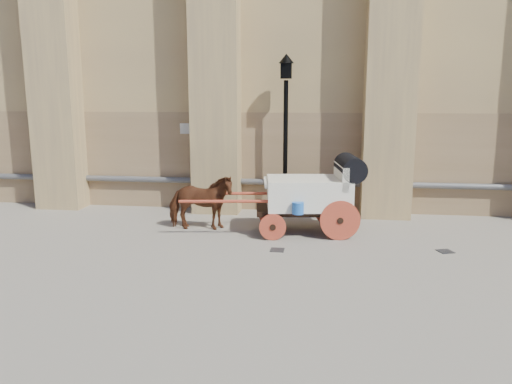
# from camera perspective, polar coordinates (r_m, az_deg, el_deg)

# --- Properties ---
(ground) EXTENTS (90.00, 90.00, 0.00)m
(ground) POSITION_cam_1_polar(r_m,az_deg,el_deg) (11.80, -3.16, -6.35)
(ground) COLOR gray
(ground) RESTS_ON ground
(horse) EXTENTS (1.81, 0.93, 1.48)m
(horse) POSITION_cam_1_polar(r_m,az_deg,el_deg) (13.21, -6.37, -1.19)
(horse) COLOR brown
(horse) RESTS_ON ground
(carriage) EXTENTS (4.73, 1.82, 2.02)m
(carriage) POSITION_cam_1_polar(r_m,az_deg,el_deg) (12.86, 6.69, 0.06)
(carriage) COLOR black
(carriage) RESTS_ON ground
(street_lamp) EXTENTS (0.44, 0.44, 4.66)m
(street_lamp) POSITION_cam_1_polar(r_m,az_deg,el_deg) (14.53, 3.40, 6.96)
(street_lamp) COLOR black
(street_lamp) RESTS_ON ground
(drain_grate_near) EXTENTS (0.33, 0.33, 0.01)m
(drain_grate_near) POSITION_cam_1_polar(r_m,az_deg,el_deg) (11.59, 2.45, -6.63)
(drain_grate_near) COLOR black
(drain_grate_near) RESTS_ON ground
(drain_grate_far) EXTENTS (0.41, 0.41, 0.01)m
(drain_grate_far) POSITION_cam_1_polar(r_m,az_deg,el_deg) (12.27, 20.82, -6.36)
(drain_grate_far) COLOR black
(drain_grate_far) RESTS_ON ground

